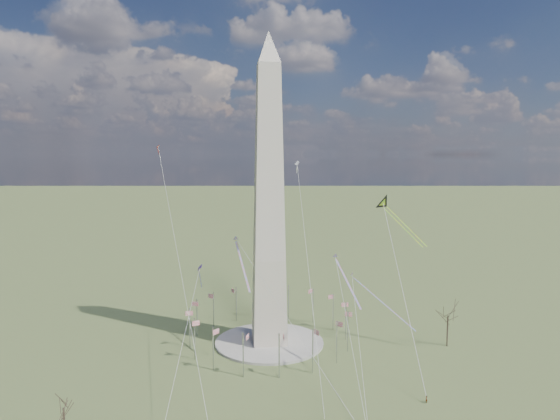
{
  "coord_description": "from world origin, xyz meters",
  "views": [
    {
      "loc": [
        -16.88,
        -159.1,
        62.52
      ],
      "look_at": [
        3.59,
        0.0,
        44.65
      ],
      "focal_mm": 32.0,
      "sensor_mm": 36.0,
      "label": 1
    }
  ],
  "objects": [
    {
      "name": "plaza",
      "position": [
        0.0,
        0.0,
        0.4
      ],
      "size": [
        36.0,
        36.0,
        0.8
      ],
      "primitive_type": "cylinder",
      "color": "#A29A94",
      "rests_on": "ground"
    },
    {
      "name": "tree_near",
      "position": [
        57.56,
        -9.86,
        11.08
      ],
      "size": [
        8.88,
        8.88,
        15.54
      ],
      "color": "#47342B",
      "rests_on": "ground"
    },
    {
      "name": "flagpole_ring",
      "position": [
        -0.0,
        -0.0,
        7.27
      ],
      "size": [
        54.4,
        54.4,
        13.0
      ],
      "color": "#B5B8BC",
      "rests_on": "ground"
    },
    {
      "name": "kite_streamer_right",
      "position": [
        35.63,
        1.37,
        15.49
      ],
      "size": [
        18.59,
        17.85,
        16.73
      ],
      "rotation": [
        0.0,
        0.0,
        3.95
      ],
      "color": "#E94724",
      "rests_on": "ground"
    },
    {
      "name": "kite_small_white",
      "position": [
        15.59,
        39.54,
        58.64
      ],
      "size": [
        1.74,
        1.7,
        4.97
      ],
      "rotation": [
        0.0,
        0.0,
        3.1
      ],
      "color": "white",
      "rests_on": "ground"
    },
    {
      "name": "person_east",
      "position": [
        35.2,
        -44.86,
        0.96
      ],
      "size": [
        0.82,
        0.82,
        1.92
      ],
      "primitive_type": "imported",
      "rotation": [
        0.0,
        0.0,
        3.92
      ],
      "color": "gray",
      "rests_on": "ground"
    },
    {
      "name": "kite_diamond_purple",
      "position": [
        -22.52,
        3.88,
        24.59
      ],
      "size": [
        1.49,
        2.58,
        8.1
      ],
      "rotation": [
        0.0,
        0.0,
        2.77
      ],
      "color": "#371971",
      "rests_on": "ground"
    },
    {
      "name": "kite_streamer_mid",
      "position": [
        -9.56,
        -3.71,
        30.29
      ],
      "size": [
        4.58,
        19.98,
        13.79
      ],
      "rotation": [
        0.0,
        0.0,
        3.31
      ],
      "color": "#E94724",
      "rests_on": "ground"
    },
    {
      "name": "kite_streamer_left",
      "position": [
        20.95,
        -16.09,
        26.51
      ],
      "size": [
        4.53,
        18.27,
        12.63
      ],
      "rotation": [
        0.0,
        0.0,
        3.33
      ],
      "color": "#E94724",
      "rests_on": "ground"
    },
    {
      "name": "kite_small_red",
      "position": [
        -38.54,
        36.09,
        65.12
      ],
      "size": [
        1.25,
        1.85,
        3.94
      ],
      "rotation": [
        0.0,
        0.0,
        2.52
      ],
      "color": "red",
      "rests_on": "ground"
    },
    {
      "name": "kite_delta_black",
      "position": [
        39.94,
        2.53,
        45.31
      ],
      "size": [
        13.97,
        18.5,
        15.81
      ],
      "rotation": [
        0.0,
        0.0,
        3.7
      ],
      "color": "black",
      "rests_on": "ground"
    },
    {
      "name": "ground",
      "position": [
        0.0,
        0.0,
        0.0
      ],
      "size": [
        2000.0,
        2000.0,
        0.0
      ],
      "primitive_type": "plane",
      "color": "#576231",
      "rests_on": "ground"
    },
    {
      "name": "washington_monument",
      "position": [
        0.0,
        0.0,
        47.95
      ],
      "size": [
        15.56,
        15.56,
        100.0
      ],
      "color": "beige",
      "rests_on": "plaza"
    },
    {
      "name": "tree_far",
      "position": [
        -50.57,
        -50.75,
        8.09
      ],
      "size": [
        6.49,
        6.49,
        11.36
      ],
      "color": "#47342B",
      "rests_on": "ground"
    }
  ]
}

